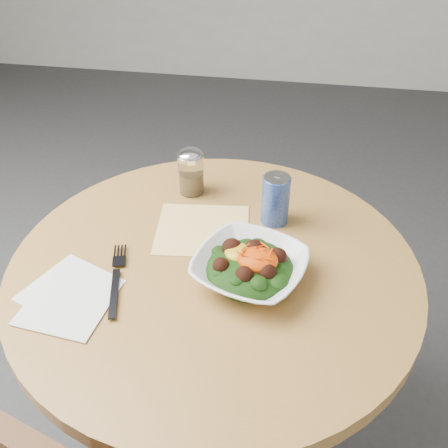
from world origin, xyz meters
name	(u,v)px	position (x,y,z in m)	size (l,w,h in m)	color
ground	(217,441)	(0.00, 0.00, 0.00)	(6.00, 6.00, 0.00)	#323134
table	(215,322)	(0.00, 0.00, 0.55)	(0.90, 0.90, 0.75)	black
cloth_napkin	(203,229)	(-0.05, 0.11, 0.75)	(0.22, 0.20, 0.00)	#E9B10C
paper_napkins	(69,296)	(-0.27, -0.16, 0.75)	(0.21, 0.23, 0.00)	white
salad_bowl	(250,267)	(0.08, -0.04, 0.78)	(0.29, 0.29, 0.09)	white
fork	(117,277)	(-0.19, -0.09, 0.76)	(0.08, 0.22, 0.00)	black
spice_shaker	(191,172)	(-0.11, 0.26, 0.81)	(0.07, 0.07, 0.12)	silver
beverage_can	(276,199)	(0.12, 0.17, 0.81)	(0.07, 0.07, 0.13)	#0D2795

